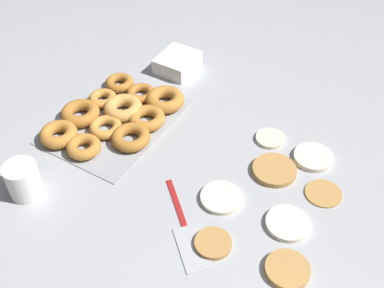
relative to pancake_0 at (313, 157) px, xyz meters
The scene contains 13 objects.
ground_plane 0.21m from the pancake_0, 45.28° to the right, with size 3.00×3.00×0.00m, color #9EA0A5.
pancake_0 is the anchor object (origin of this frame).
pancake_1 0.12m from the pancake_0, 32.80° to the left, with size 0.09×0.09×0.01m, color #B27F42.
pancake_2 0.39m from the pancake_0, 14.50° to the right, with size 0.09×0.09×0.01m, color #B27F42.
pancake_3 0.24m from the pancake_0, ahead, with size 0.10×0.10×0.01m, color beige.
pancake_4 0.12m from the pancake_0, 35.90° to the right, with size 0.11×0.11×0.01m, color #B27F42.
pancake_5 0.29m from the pancake_0, 30.17° to the right, with size 0.10×0.10×0.01m, color beige.
pancake_6 0.13m from the pancake_0, 94.19° to the right, with size 0.08×0.08×0.01m, color beige.
pancake_7 0.36m from the pancake_0, 11.88° to the left, with size 0.10×0.10×0.01m, color #B27F42.
donut_tray 0.56m from the pancake_0, 74.88° to the right, with size 0.39×0.30×0.04m.
container_stack 0.56m from the pancake_0, 107.08° to the right, with size 0.13×0.11×0.05m.
paper_cup 0.75m from the pancake_0, 50.07° to the right, with size 0.08×0.08×0.09m.
spatula 0.42m from the pancake_0, 21.80° to the right, with size 0.21×0.23×0.01m.
Camera 1 is at (0.78, 0.34, 0.92)m, focal length 45.00 mm.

